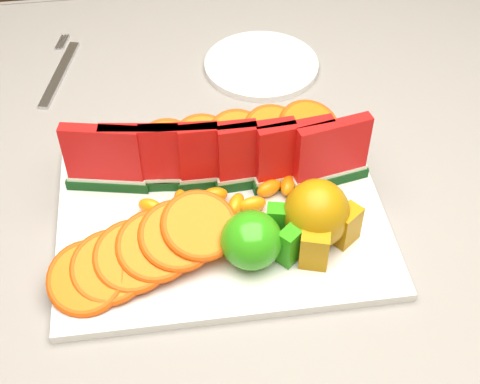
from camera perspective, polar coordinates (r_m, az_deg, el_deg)
The scene contains 11 objects.
table at distance 0.95m, azimuth -3.07°, elevation -4.15°, with size 1.40×0.90×0.75m.
tablecloth at distance 0.90m, azimuth -3.23°, elevation -1.59°, with size 1.53×1.03×0.20m.
platter at distance 0.83m, azimuth -1.56°, elevation -2.16°, with size 0.40×0.30×0.01m.
apple_cluster at distance 0.75m, azimuth 1.49°, elevation -4.02°, with size 0.11×0.09×0.07m.
pear_cluster at distance 0.77m, azimuth 6.69°, elevation -2.11°, with size 0.10×0.10×0.09m.
side_plate at distance 1.07m, azimuth 1.84°, elevation 10.79°, with size 0.21×0.21×0.01m.
fork at distance 1.10m, azimuth -15.12°, elevation 9.98°, with size 0.06×0.19×0.00m.
watermelon_row at distance 0.83m, azimuth -1.89°, elevation 2.95°, with size 0.39×0.07×0.10m.
orange_fan_front at distance 0.76m, azimuth -8.22°, elevation -5.02°, with size 0.24×0.15×0.06m.
orange_fan_back at distance 0.89m, azimuth -1.66°, elevation 4.72°, with size 0.34×0.11×0.05m.
tangerine_segments at distance 0.82m, azimuth -0.72°, elevation -0.55°, with size 0.21×0.06×0.02m.
Camera 1 is at (-0.03, -0.61, 1.38)m, focal length 50.00 mm.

